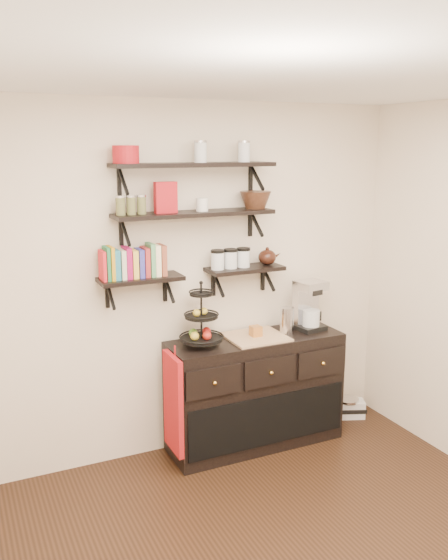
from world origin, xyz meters
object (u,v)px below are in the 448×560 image
radio (348,408)px  fruit_stand (202,325)px  sideboard (255,391)px  coffee_maker (308,306)px

radio → fruit_stand: bearing=-154.8°
sideboard → fruit_stand: size_ratio=2.93×
coffee_maker → radio: size_ratio=1.26×
coffee_maker → sideboard: bearing=174.3°
sideboard → coffee_maker: 0.81m
radio → sideboard: bearing=-153.4°
fruit_stand → radio: bearing=2.7°
sideboard → fruit_stand: fruit_stand is taller
coffee_maker → radio: (0.48, 0.04, -1.01)m
sideboard → coffee_maker: bearing=3.2°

